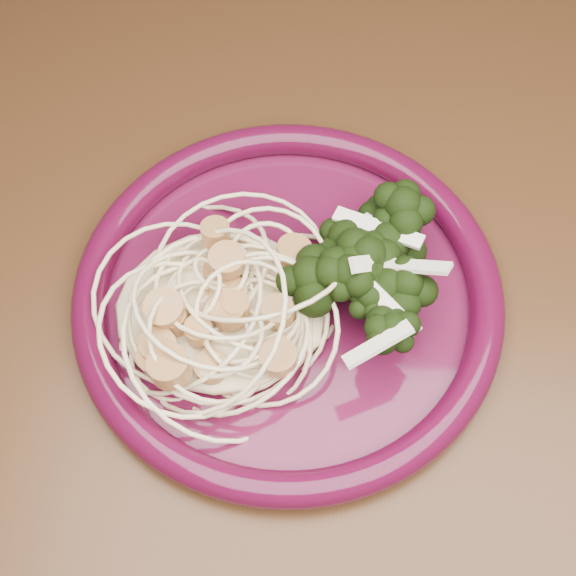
% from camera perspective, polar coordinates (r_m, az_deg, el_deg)
% --- Properties ---
extents(dining_table, '(1.20, 0.80, 0.75)m').
position_cam_1_polar(dining_table, '(0.62, -1.14, -9.61)').
color(dining_table, '#472814').
rests_on(dining_table, ground).
extents(dinner_plate, '(0.36, 0.36, 0.02)m').
position_cam_1_polar(dinner_plate, '(0.54, -0.00, -0.50)').
color(dinner_plate, '#4B0D29').
rests_on(dinner_plate, dining_table).
extents(spaghetti_pile, '(0.17, 0.16, 0.03)m').
position_cam_1_polar(spaghetti_pile, '(0.52, -4.80, -0.95)').
color(spaghetti_pile, '#FBE7B5').
rests_on(spaghetti_pile, dinner_plate).
extents(scallop_cluster, '(0.16, 0.16, 0.04)m').
position_cam_1_polar(scallop_cluster, '(0.49, -5.12, 1.17)').
color(scallop_cluster, tan).
rests_on(scallop_cluster, spaghetti_pile).
extents(broccoli_pile, '(0.12, 0.16, 0.05)m').
position_cam_1_polar(broccoli_pile, '(0.53, 5.81, 1.90)').
color(broccoli_pile, black).
rests_on(broccoli_pile, dinner_plate).
extents(onion_garnish, '(0.09, 0.11, 0.05)m').
position_cam_1_polar(onion_garnish, '(0.50, 6.12, 3.75)').
color(onion_garnish, white).
rests_on(onion_garnish, broccoli_pile).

